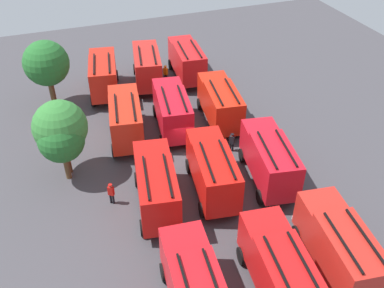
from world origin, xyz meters
name	(u,v)px	position (x,y,z in m)	size (l,w,h in m)	color
ground_plane	(192,158)	(0.00, 0.00, 0.00)	(63.60, 63.60, 0.00)	#423F44
fire_truck_0	(339,245)	(-13.22, -4.29, 2.15)	(7.46, 3.53, 3.88)	red
fire_truck_1	(269,158)	(-4.53, -4.36, 2.15)	(7.51, 3.74, 3.88)	red
fire_truck_2	(220,102)	(4.05, -4.07, 2.15)	(7.47, 3.56, 3.88)	red
fire_truck_3	(187,60)	(13.08, -4.15, 2.15)	(7.40, 3.32, 3.88)	red
fire_truck_4	(280,270)	(-13.60, -0.21, 2.15)	(7.44, 3.43, 3.88)	red
fire_truck_5	(212,169)	(-4.31, 0.02, 2.15)	(7.48, 3.62, 3.88)	red
fire_truck_6	(172,109)	(4.33, 0.25, 2.15)	(7.49, 3.62, 3.88)	red
fire_truck_7	(147,66)	(13.22, 0.07, 2.15)	(7.53, 3.85, 3.88)	red
fire_truck_9	(156,185)	(-4.54, 4.22, 2.15)	(7.51, 3.71, 3.88)	red
fire_truck_10	(126,117)	(4.43, 4.29, 2.15)	(7.50, 3.70, 3.88)	red
fire_truck_11	(103,74)	(12.87, 4.57, 2.15)	(7.51, 3.72, 3.88)	red
firefighter_0	(232,142)	(-0.18, -3.39, 0.93)	(0.48, 0.45, 1.67)	black
firefighter_1	(111,193)	(-2.99, 7.10, 0.98)	(0.45, 0.48, 1.74)	black
firefighter_2	(261,130)	(0.56, -6.47, 0.91)	(0.27, 0.43, 1.63)	black
firefighter_3	(166,73)	(13.22, -1.84, 1.02)	(0.48, 0.44, 1.80)	black
firefighter_4	(144,55)	(18.35, -0.86, 0.89)	(0.47, 0.36, 1.61)	black
tree_0	(61,140)	(0.91, 9.67, 3.53)	(3.39, 3.39, 5.25)	brown
tree_1	(60,127)	(1.62, 9.56, 4.15)	(3.98, 3.98, 6.17)	brown
tree_2	(46,63)	(12.36, 9.60, 4.34)	(4.16, 4.16, 6.45)	brown
traffic_cone_0	(175,89)	(10.78, -2.10, 0.29)	(0.41, 0.41, 0.59)	#F2600C
traffic_cone_1	(289,162)	(-3.42, -6.95, 0.28)	(0.39, 0.39, 0.56)	#F2600C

